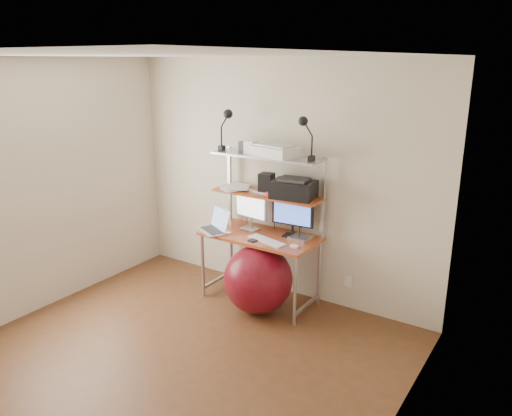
# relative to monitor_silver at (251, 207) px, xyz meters

# --- Properties ---
(room) EXTENTS (3.60, 3.60, 3.60)m
(room) POSITION_rel_monitor_silver_xyz_m (0.18, -1.54, 0.27)
(room) COLOR brown
(room) RESTS_ON ground
(computer_desk) EXTENTS (1.20, 0.60, 1.57)m
(computer_desk) POSITION_rel_monitor_silver_xyz_m (0.18, -0.04, -0.03)
(computer_desk) COLOR #A94D20
(computer_desk) RESTS_ON ground
(desktop) EXTENTS (1.20, 0.60, 0.00)m
(desktop) POSITION_rel_monitor_silver_xyz_m (0.18, -0.10, -0.24)
(desktop) COLOR #A94D20
(desktop) RESTS_ON computer_desk
(mid_shelf) EXTENTS (1.18, 0.34, 0.00)m
(mid_shelf) POSITION_rel_monitor_silver_xyz_m (0.18, 0.03, 0.17)
(mid_shelf) COLOR #A94D20
(mid_shelf) RESTS_ON computer_desk
(top_shelf) EXTENTS (1.18, 0.34, 0.00)m
(top_shelf) POSITION_rel_monitor_silver_xyz_m (0.18, 0.03, 0.57)
(top_shelf) COLOR #B2B3B7
(top_shelf) RESTS_ON computer_desk
(floor) EXTENTS (3.60, 3.60, 0.00)m
(floor) POSITION_rel_monitor_silver_xyz_m (0.18, -1.54, -0.98)
(floor) COLOR brown
(floor) RESTS_ON ground
(wall_outlet) EXTENTS (0.08, 0.01, 0.12)m
(wall_outlet) POSITION_rel_monitor_silver_xyz_m (1.03, 0.24, -0.68)
(wall_outlet) COLOR white
(wall_outlet) RESTS_ON room
(monitor_silver) EXTENTS (0.41, 0.17, 0.46)m
(monitor_silver) POSITION_rel_monitor_silver_xyz_m (0.00, 0.00, 0.00)
(monitor_silver) COLOR #B3B3B8
(monitor_silver) RESTS_ON desktop
(monitor_black) EXTENTS (0.45, 0.14, 0.45)m
(monitor_black) POSITION_rel_monitor_silver_xyz_m (0.47, 0.05, -0.02)
(monitor_black) COLOR black
(monitor_black) RESTS_ON desktop
(laptop) EXTENTS (0.44, 0.41, 0.31)m
(laptop) POSITION_rel_monitor_silver_xyz_m (-0.27, -0.25, -0.19)
(laptop) COLOR silver
(laptop) RESTS_ON desktop
(keyboard) EXTENTS (0.45, 0.23, 0.01)m
(keyboard) POSITION_rel_monitor_silver_xyz_m (0.34, -0.23, -0.24)
(keyboard) COLOR white
(keyboard) RESTS_ON desktop
(mouse) EXTENTS (0.08, 0.05, 0.02)m
(mouse) POSITION_rel_monitor_silver_xyz_m (0.65, -0.22, -0.23)
(mouse) COLOR white
(mouse) RESTS_ON desktop
(mac_mini) EXTENTS (0.21, 0.21, 0.04)m
(mac_mini) POSITION_rel_monitor_silver_xyz_m (0.60, -0.01, -0.23)
(mac_mini) COLOR silver
(mac_mini) RESTS_ON desktop
(phone) EXTENTS (0.10, 0.15, 0.01)m
(phone) POSITION_rel_monitor_silver_xyz_m (0.23, -0.26, -0.24)
(phone) COLOR black
(phone) RESTS_ON desktop
(printer) EXTENTS (0.46, 0.35, 0.20)m
(printer) POSITION_rel_monitor_silver_xyz_m (0.49, 0.03, 0.26)
(printer) COLOR black
(printer) RESTS_ON mid_shelf
(nas_cube) EXTENTS (0.16, 0.16, 0.20)m
(nas_cube) POSITION_rel_monitor_silver_xyz_m (0.16, 0.05, 0.27)
(nas_cube) COLOR black
(nas_cube) RESTS_ON mid_shelf
(red_box) EXTENTS (0.18, 0.15, 0.04)m
(red_box) POSITION_rel_monitor_silver_xyz_m (0.32, -0.05, 0.19)
(red_box) COLOR red
(red_box) RESTS_ON mid_shelf
(scanner) EXTENTS (0.49, 0.37, 0.12)m
(scanner) POSITION_rel_monitor_silver_xyz_m (0.28, 0.01, 0.62)
(scanner) COLOR white
(scanner) RESTS_ON top_shelf
(box_white) EXTENTS (0.12, 0.10, 0.13)m
(box_white) POSITION_rel_monitor_silver_xyz_m (0.00, -0.01, 0.63)
(box_white) COLOR white
(box_white) RESTS_ON top_shelf
(box_grey) EXTENTS (0.13, 0.13, 0.11)m
(box_grey) POSITION_rel_monitor_silver_xyz_m (-0.08, 0.04, 0.62)
(box_grey) COLOR #2F2F31
(box_grey) RESTS_ON top_shelf
(clip_lamp_left) EXTENTS (0.17, 0.10, 0.44)m
(clip_lamp_left) POSITION_rel_monitor_silver_xyz_m (-0.27, -0.03, 0.88)
(clip_lamp_left) COLOR black
(clip_lamp_left) RESTS_ON top_shelf
(clip_lamp_right) EXTENTS (0.16, 0.09, 0.41)m
(clip_lamp_right) POSITION_rel_monitor_silver_xyz_m (0.62, -0.02, 0.87)
(clip_lamp_right) COLOR black
(clip_lamp_right) RESTS_ON top_shelf
(exercise_ball) EXTENTS (0.70, 0.70, 0.70)m
(exercise_ball) POSITION_rel_monitor_silver_xyz_m (0.29, -0.31, -0.64)
(exercise_ball) COLOR maroon
(exercise_ball) RESTS_ON floor
(paper_stack) EXTENTS (0.35, 0.40, 0.02)m
(paper_stack) POSITION_rel_monitor_silver_xyz_m (-0.21, 0.03, 0.18)
(paper_stack) COLOR white
(paper_stack) RESTS_ON mid_shelf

